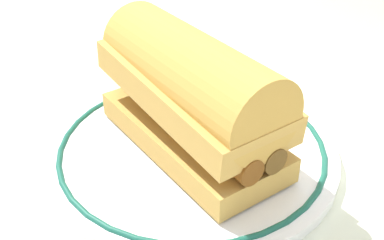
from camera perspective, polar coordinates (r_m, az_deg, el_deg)
The scene contains 3 objects.
ground_plane at distance 0.51m, azimuth -4.52°, elevation -4.59°, with size 1.50×1.50×0.00m, color silver.
plate at distance 0.51m, azimuth 0.00°, elevation -3.48°, with size 0.30×0.30×0.01m.
sausage_sandwich at distance 0.47m, azimuth 0.00°, elevation 3.10°, with size 0.21×0.10×0.12m.
Camera 1 is at (0.35, -0.21, 0.32)m, focal length 46.23 mm.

